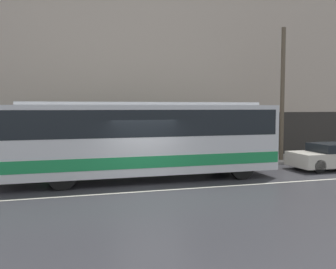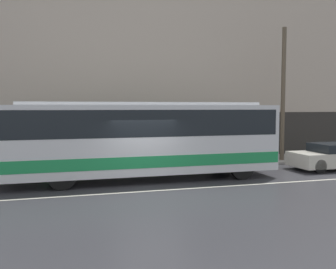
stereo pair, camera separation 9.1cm
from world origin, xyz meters
name	(u,v)px [view 2 (the right image)]	position (x,y,z in m)	size (l,w,h in m)	color
ground_plane	(150,191)	(0.00, 0.00, 0.00)	(60.00, 60.00, 0.00)	#333338
sidewalk	(124,166)	(0.00, 5.54, 0.07)	(60.00, 3.08, 0.14)	gray
building_facade	(118,66)	(0.00, 7.22, 5.14)	(60.00, 0.35, 10.67)	#B7A899
lane_stripe	(150,191)	(0.00, 0.00, 0.00)	(54.00, 0.14, 0.01)	beige
transit_bus	(142,136)	(0.19, 2.16, 1.79)	(11.15, 2.55, 3.17)	silver
utility_pole_near	(283,94)	(8.44, 4.79, 3.65)	(0.23, 0.23, 7.03)	brown
pedestrian_waiting	(45,149)	(-3.76, 6.19, 0.96)	(0.36, 0.36, 1.76)	#1E5933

